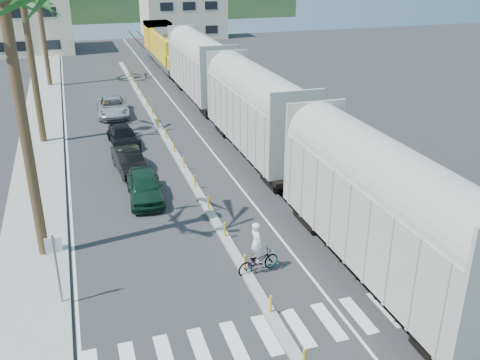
% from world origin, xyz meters
% --- Properties ---
extents(ground, '(140.00, 140.00, 0.00)m').
position_xyz_m(ground, '(0.00, 0.00, 0.00)').
color(ground, '#28282B').
rests_on(ground, ground).
extents(sidewalk, '(3.00, 90.00, 0.15)m').
position_xyz_m(sidewalk, '(-8.50, 25.00, 0.07)').
color(sidewalk, gray).
rests_on(sidewalk, ground).
extents(rails, '(1.56, 100.00, 0.06)m').
position_xyz_m(rails, '(5.00, 28.00, 0.03)').
color(rails, black).
rests_on(rails, ground).
extents(median, '(0.45, 60.00, 0.85)m').
position_xyz_m(median, '(0.00, 19.96, 0.09)').
color(median, gray).
rests_on(median, ground).
extents(crosswalk, '(14.00, 2.20, 0.01)m').
position_xyz_m(crosswalk, '(0.00, -2.00, 0.01)').
color(crosswalk, silver).
rests_on(crosswalk, ground).
extents(lane_markings, '(9.42, 90.00, 0.01)m').
position_xyz_m(lane_markings, '(-2.15, 25.00, 0.00)').
color(lane_markings, silver).
rests_on(lane_markings, ground).
extents(freight_train, '(3.00, 60.94, 5.85)m').
position_xyz_m(freight_train, '(5.00, 20.72, 2.91)').
color(freight_train, '#AFADA1').
rests_on(freight_train, ground).
extents(street_sign, '(0.60, 0.08, 3.00)m').
position_xyz_m(street_sign, '(-7.30, 2.00, 1.97)').
color(street_sign, slate).
rests_on(street_sign, ground).
extents(buildings, '(38.00, 27.00, 10.00)m').
position_xyz_m(buildings, '(-6.41, 71.66, 4.36)').
color(buildings, beige).
rests_on(buildings, ground).
extents(car_lead, '(2.26, 4.64, 1.51)m').
position_xyz_m(car_lead, '(-2.88, 10.47, 0.76)').
color(car_lead, '#103020').
rests_on(car_lead, ground).
extents(car_second, '(2.28, 4.55, 1.41)m').
position_xyz_m(car_second, '(-3.20, 14.76, 0.70)').
color(car_second, black).
rests_on(car_second, ground).
extents(car_third, '(2.44, 4.67, 1.28)m').
position_xyz_m(car_third, '(-3.00, 19.88, 0.64)').
color(car_third, black).
rests_on(car_third, ground).
extents(car_rear, '(2.84, 5.45, 1.46)m').
position_xyz_m(car_rear, '(-2.99, 27.48, 0.73)').
color(car_rear, '#B4B7BA').
rests_on(car_rear, ground).
extents(cyclist, '(1.56, 2.25, 2.32)m').
position_xyz_m(cyclist, '(0.52, 1.89, 0.73)').
color(cyclist, '#9EA0A5').
rests_on(cyclist, ground).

